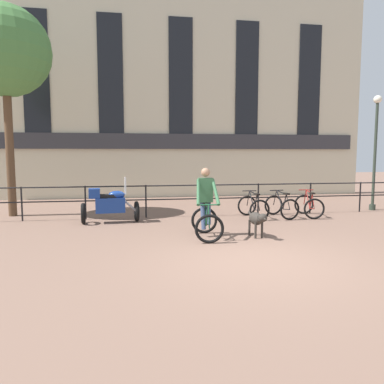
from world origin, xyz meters
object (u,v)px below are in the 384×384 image
object	(u,v)px
parked_bicycle_mid_left	(281,206)
parked_bicycle_near_lamp	(253,207)
dog	(257,219)
parked_bicycle_mid_right	(309,206)
street_lamp	(375,146)
cyclist_with_bike	(206,206)
parked_motorcycle	(110,204)

from	to	relation	value
parked_bicycle_mid_left	parked_bicycle_near_lamp	bearing A→B (deg)	-6.38
dog	parked_bicycle_mid_right	size ratio (longest dim) A/B	0.82
parked_bicycle_near_lamp	parked_bicycle_mid_left	xyz separation A→B (m)	(0.95, 0.00, 0.00)
parked_bicycle_near_lamp	parked_bicycle_mid_right	world-z (taller)	same
dog	parked_bicycle_mid_right	world-z (taller)	parked_bicycle_mid_right
parked_bicycle_mid_right	street_lamp	world-z (taller)	street_lamp
street_lamp	cyclist_with_bike	bearing A→B (deg)	-154.19
parked_motorcycle	parked_bicycle_mid_right	xyz separation A→B (m)	(6.35, 0.05, -0.20)
parked_bicycle_mid_left	street_lamp	size ratio (longest dim) A/B	0.29
parked_bicycle_mid_right	parked_motorcycle	bearing A→B (deg)	9.40
parked_motorcycle	dog	bearing A→B (deg)	-130.03
cyclist_with_bike	parked_motorcycle	world-z (taller)	cyclist_with_bike
dog	parked_bicycle_mid_right	bearing A→B (deg)	38.41
parked_motorcycle	cyclist_with_bike	bearing A→B (deg)	-138.48
cyclist_with_bike	street_lamp	distance (m)	7.77
parked_bicycle_near_lamp	street_lamp	size ratio (longest dim) A/B	0.28
parked_bicycle_mid_left	street_lamp	distance (m)	4.46
cyclist_with_bike	dog	distance (m)	1.29
parked_bicycle_near_lamp	street_lamp	xyz separation A→B (m)	(4.85, 0.95, 1.95)
parked_motorcycle	parked_bicycle_mid_right	bearing A→B (deg)	-94.61
dog	cyclist_with_bike	bearing A→B (deg)	162.55
cyclist_with_bike	parked_motorcycle	xyz separation A→B (m)	(-2.44, 2.31, -0.20)
parked_bicycle_near_lamp	parked_bicycle_mid_right	distance (m)	1.90
cyclist_with_bike	dog	xyz separation A→B (m)	(1.22, -0.25, -0.31)
parked_bicycle_mid_right	street_lamp	bearing A→B (deg)	-153.25
parked_motorcycle	parked_bicycle_mid_right	size ratio (longest dim) A/B	1.44
cyclist_with_bike	street_lamp	world-z (taller)	street_lamp
dog	parked_bicycle_near_lamp	xyz separation A→B (m)	(0.79, 2.62, -0.09)
cyclist_with_bike	street_lamp	xyz separation A→B (m)	(6.86, 3.32, 1.54)
parked_bicycle_near_lamp	parked_bicycle_mid_left	bearing A→B (deg)	176.63
dog	street_lamp	xyz separation A→B (m)	(5.63, 3.57, 1.86)
dog	parked_bicycle_mid_right	distance (m)	3.75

